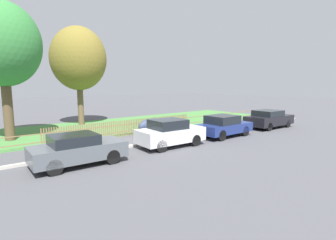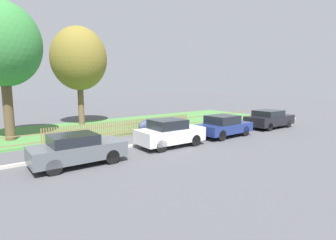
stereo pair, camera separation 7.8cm
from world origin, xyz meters
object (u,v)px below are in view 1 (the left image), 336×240
object	(u,v)px
tree_behind_motorcycle	(79,59)
parked_car_navy_estate	(224,126)
covered_motorcycle	(151,126)
parked_car_red_compact	(269,119)
parked_car_silver_hatchback	(78,149)
tree_nearest_kerb	(2,45)
parked_car_black_saloon	(170,133)

from	to	relation	value
tree_behind_motorcycle	parked_car_navy_estate	bearing A→B (deg)	-63.55
covered_motorcycle	parked_car_red_compact	bearing A→B (deg)	-23.66
parked_car_silver_hatchback	covered_motorcycle	xyz separation A→B (m)	(5.94, 3.14, 0.02)
tree_nearest_kerb	tree_behind_motorcycle	bearing A→B (deg)	31.42
tree_nearest_kerb	parked_car_black_saloon	bearing A→B (deg)	-47.72
parked_car_silver_hatchback	covered_motorcycle	world-z (taller)	parked_car_silver_hatchback
parked_car_navy_estate	parked_car_black_saloon	bearing A→B (deg)	178.76
parked_car_black_saloon	tree_nearest_kerb	xyz separation A→B (m)	(-6.66, 7.33, 4.91)
covered_motorcycle	tree_behind_motorcycle	bearing A→B (deg)	97.09
parked_car_black_saloon	covered_motorcycle	size ratio (longest dim) A/B	1.85
parked_car_black_saloon	parked_car_navy_estate	bearing A→B (deg)	1.66
parked_car_silver_hatchback	parked_car_black_saloon	distance (m)	5.16
parked_car_black_saloon	covered_motorcycle	distance (m)	3.10
parked_car_navy_estate	tree_nearest_kerb	distance (m)	14.23
parked_car_red_compact	covered_motorcycle	xyz separation A→B (m)	(-9.15, 3.02, -0.01)
parked_car_navy_estate	parked_car_red_compact	bearing A→B (deg)	-0.49
parked_car_black_saloon	tree_behind_motorcycle	distance (m)	11.83
parked_car_navy_estate	tree_behind_motorcycle	world-z (taller)	tree_behind_motorcycle
tree_behind_motorcycle	covered_motorcycle	bearing A→B (deg)	-77.52
tree_behind_motorcycle	parked_car_silver_hatchback	bearing A→B (deg)	-110.99
parked_car_black_saloon	tree_nearest_kerb	bearing A→B (deg)	134.49
parked_car_silver_hatchback	parked_car_black_saloon	xyz separation A→B (m)	(5.15, 0.14, 0.07)
parked_car_navy_estate	covered_motorcycle	size ratio (longest dim) A/B	1.90
covered_motorcycle	tree_nearest_kerb	distance (m)	9.94
parked_car_navy_estate	tree_nearest_kerb	size ratio (longest dim) A/B	0.48
parked_car_red_compact	tree_nearest_kerb	world-z (taller)	tree_nearest_kerb
parked_car_red_compact	tree_behind_motorcycle	bearing A→B (deg)	136.42
parked_car_silver_hatchback	parked_car_black_saloon	size ratio (longest dim) A/B	1.02
parked_car_red_compact	tree_behind_motorcycle	distance (m)	16.07
parked_car_silver_hatchback	tree_nearest_kerb	xyz separation A→B (m)	(-1.51, 7.47, 4.98)
parked_car_silver_hatchback	parked_car_navy_estate	xyz separation A→B (m)	(9.61, 0.10, 0.02)
covered_motorcycle	tree_behind_motorcycle	xyz separation A→B (m)	(-1.73, 7.82, 4.74)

